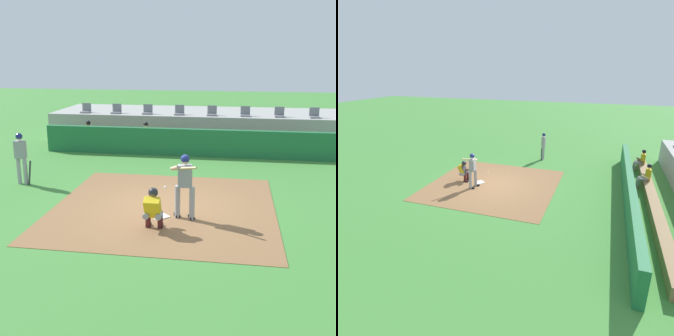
# 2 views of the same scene
# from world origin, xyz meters

# --- Properties ---
(ground_plane) EXTENTS (80.00, 80.00, 0.00)m
(ground_plane) POSITION_xyz_m (0.00, 0.00, 0.00)
(ground_plane) COLOR #428438
(dirt_infield) EXTENTS (6.40, 6.40, 0.01)m
(dirt_infield) POSITION_xyz_m (0.00, 0.00, 0.01)
(dirt_infield) COLOR olive
(dirt_infield) RESTS_ON ground
(home_plate) EXTENTS (0.62, 0.62, 0.02)m
(home_plate) POSITION_xyz_m (0.00, -0.80, 0.02)
(home_plate) COLOR white
(home_plate) RESTS_ON dirt_infield
(batter_at_plate) EXTENTS (0.77, 0.68, 1.80)m
(batter_at_plate) POSITION_xyz_m (0.69, -0.82, 1.04)
(batter_at_plate) COLOR #99999E
(batter_at_plate) RESTS_ON ground
(catcher_crouched) EXTENTS (0.48, 1.75, 1.13)m
(catcher_crouched) POSITION_xyz_m (-0.01, -1.65, 0.61)
(catcher_crouched) COLOR gray
(catcher_crouched) RESTS_ON ground
(on_deck_batter) EXTENTS (0.58, 0.23, 1.79)m
(on_deck_batter) POSITION_xyz_m (-5.20, 1.47, 1.02)
(on_deck_batter) COLOR #99999E
(on_deck_batter) RESTS_ON ground
(dugout_wall) EXTENTS (13.00, 0.30, 1.20)m
(dugout_wall) POSITION_xyz_m (0.00, 6.50, 0.60)
(dugout_wall) COLOR #1E6638
(dugout_wall) RESTS_ON ground
(dugout_bench) EXTENTS (11.80, 0.44, 0.45)m
(dugout_bench) POSITION_xyz_m (0.00, 7.50, 0.23)
(dugout_bench) COLOR olive
(dugout_bench) RESTS_ON ground
(dugout_player_0) EXTENTS (0.49, 0.70, 1.30)m
(dugout_player_0) POSITION_xyz_m (-4.91, 7.34, 0.67)
(dugout_player_0) COLOR #939399
(dugout_player_0) RESTS_ON ground
(dugout_player_1) EXTENTS (0.49, 0.70, 1.30)m
(dugout_player_1) POSITION_xyz_m (-2.13, 7.34, 0.67)
(dugout_player_1) COLOR #939399
(dugout_player_1) RESTS_ON ground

